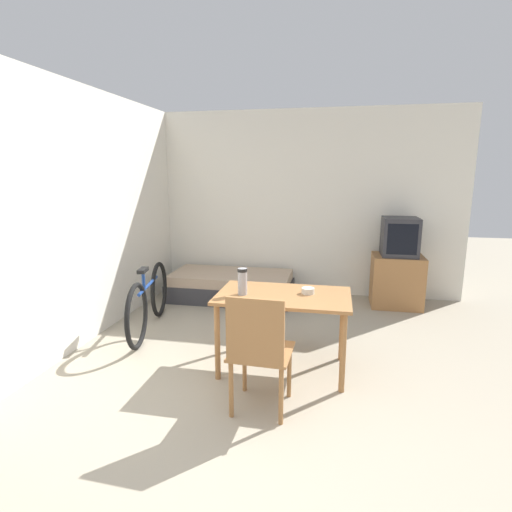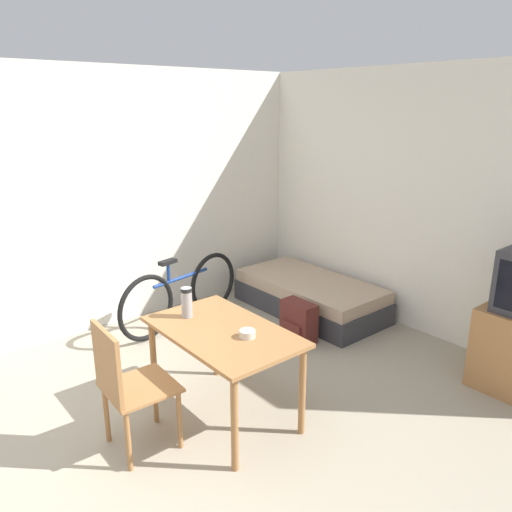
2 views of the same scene
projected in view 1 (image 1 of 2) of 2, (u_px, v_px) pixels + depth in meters
The scene contains 11 objects.
ground_plane at pixel (226, 452), 2.63m from camera, with size 20.00×20.00×0.00m, color #9E937F.
wall_back at pixel (292, 204), 5.94m from camera, with size 4.90×0.06×2.70m.
wall_left at pixel (100, 214), 4.51m from camera, with size 0.06×4.71×2.70m.
daybed at pixel (231, 286), 5.81m from camera, with size 1.76×0.87×0.38m.
tv at pixel (397, 268), 5.43m from camera, with size 0.66×0.54×1.22m.
dining_table at pixel (283, 304), 3.62m from camera, with size 1.20×0.73×0.73m.
wooden_chair at pixel (258, 348), 2.94m from camera, with size 0.48×0.48×0.95m.
bicycle at pixel (149, 300), 4.60m from camera, with size 0.38×1.64×0.78m.
thermos_flask at pixel (242, 280), 3.57m from camera, with size 0.09×0.09×0.24m.
mate_bowl at pixel (308, 291), 3.62m from camera, with size 0.12×0.12×0.05m.
backpack at pixel (253, 300), 5.11m from camera, with size 0.38×0.22×0.41m.
Camera 1 is at (0.65, -2.22, 1.80)m, focal length 28.00 mm.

